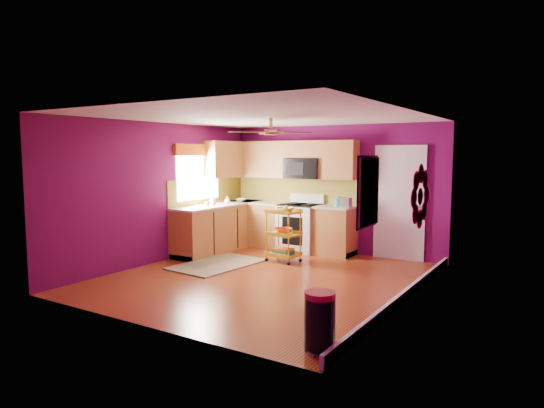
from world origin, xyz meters
The scene contains 18 objects.
ground centered at (0.00, 0.00, 0.00)m, with size 5.00×5.00×0.00m, color maroon.
room_envelope centered at (0.03, 0.00, 1.63)m, with size 4.54×5.04×2.52m.
lower_cabinets centered at (-1.35, 1.82, 0.43)m, with size 2.81×2.31×0.94m.
electric_range centered at (-0.55, 2.17, 0.48)m, with size 0.76×0.66×1.13m.
upper_cabinetry centered at (-1.24, 2.17, 1.80)m, with size 2.80×2.30×1.26m.
left_window centered at (-2.22, 1.05, 1.74)m, with size 0.08×1.35×1.08m.
panel_door centered at (1.35, 2.47, 1.02)m, with size 0.95×0.11×2.15m.
right_wall_art centered at (2.23, -0.34, 1.44)m, with size 0.04×2.74×1.04m.
ceiling_fan centered at (0.00, 0.20, 2.29)m, with size 1.01×1.01×0.26m.
shag_rug centered at (-1.18, 0.32, 0.01)m, with size 1.01×1.64×0.02m, color #2F1F0F.
rolling_cart centered at (-0.34, 1.16, 0.53)m, with size 0.62×0.48×1.03m.
trash_can centered at (1.99, -2.05, 0.30)m, with size 0.40×0.40×0.59m.
teal_kettle centered at (0.28, 2.19, 1.02)m, with size 0.18×0.18×0.21m.
toaster centered at (0.40, 2.18, 1.03)m, with size 0.22×0.15×0.18m, color beige.
soap_bottle_a centered at (-1.93, 1.12, 1.04)m, with size 0.09×0.09×0.20m, color #EA3F72.
soap_bottle_b centered at (-1.90, 1.55, 1.01)m, with size 0.12×0.12×0.15m, color white.
counter_dish centered at (-1.89, 2.04, 0.97)m, with size 0.25×0.25×0.06m, color white.
counter_cup centered at (-1.93, 0.96, 0.98)m, with size 0.11×0.11×0.09m, color white.
Camera 1 is at (4.07, -6.23, 1.95)m, focal length 32.00 mm.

